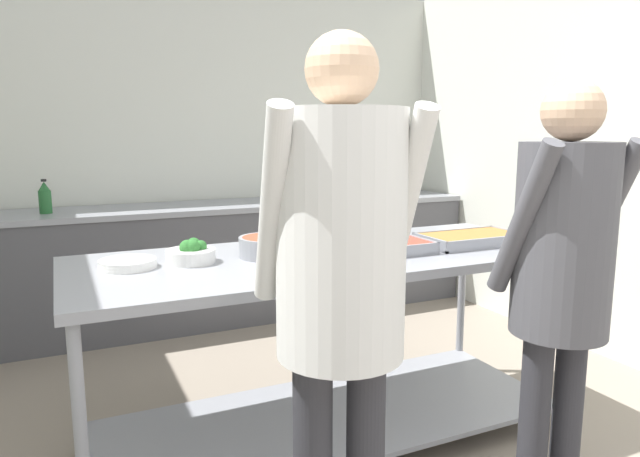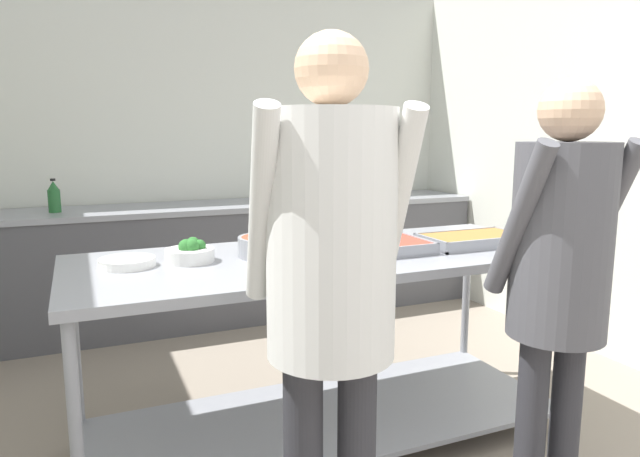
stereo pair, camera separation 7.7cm
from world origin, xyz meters
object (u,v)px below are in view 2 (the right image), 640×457
plate_stack (127,262)px  water_bottle (54,197)px  sauce_pan (268,245)px  guest_serving_right (560,261)px  guest_serving_left (331,265)px  broccoli_bowl (190,252)px  serving_tray_vegetables (376,247)px  serving_tray_roast (473,240)px

plate_stack → water_bottle: (-0.32, 1.89, 0.09)m
sauce_pan → plate_stack: bearing=177.2°
plate_stack → sauce_pan: sauce_pan is taller
guest_serving_right → guest_serving_left: bearing=177.6°
plate_stack → guest_serving_right: (1.36, -0.94, 0.08)m
broccoli_bowl → serving_tray_vegetables: broccoli_bowl is taller
serving_tray_vegetables → guest_serving_right: 0.84m
serving_tray_vegetables → guest_serving_right: (0.30, -0.78, 0.07)m
plate_stack → broccoli_bowl: bearing=-2.2°
sauce_pan → guest_serving_left: 0.88m
serving_tray_vegetables → water_bottle: (-1.38, 2.05, 0.08)m
sauce_pan → serving_tray_vegetables: sauce_pan is taller
water_bottle → guest_serving_left: bearing=-73.6°
guest_serving_right → water_bottle: (-1.68, 2.83, 0.01)m
sauce_pan → water_bottle: 2.13m
guest_serving_left → broccoli_bowl: bearing=105.7°
water_bottle → broccoli_bowl: bearing=-73.3°
sauce_pan → guest_serving_right: 1.19m
broccoli_bowl → guest_serving_right: 1.45m
plate_stack → serving_tray_vegetables: 1.08m
broccoli_bowl → serving_tray_roast: 1.34m
guest_serving_left → plate_stack: bearing=119.3°
guest_serving_left → water_bottle: guest_serving_left is taller
broccoli_bowl → serving_tray_vegetables: bearing=-10.4°
sauce_pan → serving_tray_roast: 1.00m
plate_stack → serving_tray_vegetables: serving_tray_vegetables is taller
guest_serving_left → serving_tray_roast: bearing=33.6°
plate_stack → sauce_pan: size_ratio=0.57×
serving_tray_roast → guest_serving_left: bearing=-146.4°
guest_serving_left → guest_serving_right: guest_serving_left is taller
sauce_pan → serving_tray_vegetables: 0.49m
serving_tray_roast → guest_serving_left: size_ratio=0.29×
serving_tray_roast → broccoli_bowl: bearing=172.5°
sauce_pan → guest_serving_left: guest_serving_left is taller
sauce_pan → serving_tray_roast: size_ratio=0.81×
serving_tray_vegetables → guest_serving_right: bearing=-68.8°
serving_tray_vegetables → water_bottle: size_ratio=2.03×
guest_serving_left → water_bottle: (-0.82, 2.79, -0.05)m
broccoli_bowl → guest_serving_left: 0.93m
serving_tray_vegetables → guest_serving_left: guest_serving_left is taller
sauce_pan → serving_tray_vegetables: (0.47, -0.13, -0.02)m
plate_stack → water_bottle: 1.92m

